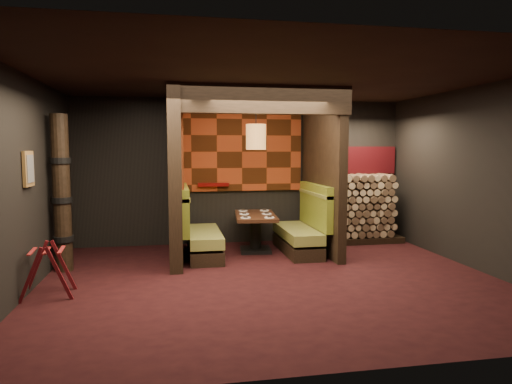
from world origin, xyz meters
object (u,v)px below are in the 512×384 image
object	(u,v)px
pendant_lamp	(256,137)
totem_column	(62,194)
booth_bench_left	(198,234)
luggage_rack	(48,268)
firewood_stack	(358,208)
dining_table	(255,227)
booth_bench_right	(303,230)

from	to	relation	value
pendant_lamp	totem_column	world-z (taller)	pendant_lamp
booth_bench_left	luggage_rack	distance (m)	2.71
firewood_stack	pendant_lamp	bearing A→B (deg)	-165.93
booth_bench_left	dining_table	distance (m)	1.07
booth_bench_left	totem_column	size ratio (longest dim) A/B	0.67
booth_bench_right	pendant_lamp	distance (m)	1.89
dining_table	luggage_rack	distance (m)	3.67
booth_bench_left	booth_bench_right	bearing A→B (deg)	0.00
booth_bench_left	luggage_rack	bearing A→B (deg)	-137.92
booth_bench_right	dining_table	size ratio (longest dim) A/B	1.16
booth_bench_left	firewood_stack	world-z (taller)	firewood_stack
booth_bench_left	dining_table	bearing A→B (deg)	10.78
dining_table	booth_bench_right	bearing A→B (deg)	-13.42
booth_bench_right	totem_column	xyz separation A→B (m)	(-3.98, -0.55, 0.79)
firewood_stack	booth_bench_right	bearing A→B (deg)	-152.65
booth_bench_left	firewood_stack	distance (m)	3.33
booth_bench_right	pendant_lamp	xyz separation A→B (m)	(-0.84, 0.15, 1.69)
totem_column	firewood_stack	distance (m)	5.50
booth_bench_right	totem_column	distance (m)	4.10
pendant_lamp	firewood_stack	distance (m)	2.66
dining_table	firewood_stack	bearing A→B (deg)	12.83
totem_column	firewood_stack	xyz separation A→B (m)	(5.33, 1.25, -0.51)
dining_table	luggage_rack	size ratio (longest dim) A/B	1.89
dining_table	firewood_stack	size ratio (longest dim) A/B	0.79
dining_table	luggage_rack	xyz separation A→B (m)	(-3.06, -2.01, -0.09)
luggage_rack	pendant_lamp	bearing A→B (deg)	32.68
booth_bench_left	firewood_stack	size ratio (longest dim) A/B	0.92
pendant_lamp	totem_column	size ratio (longest dim) A/B	0.41
pendant_lamp	firewood_stack	bearing A→B (deg)	14.07
booth_bench_left	dining_table	world-z (taller)	booth_bench_left
booth_bench_right	luggage_rack	xyz separation A→B (m)	(-3.90, -1.81, -0.04)
totem_column	pendant_lamp	bearing A→B (deg)	12.57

